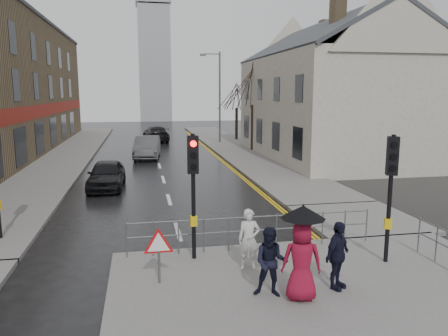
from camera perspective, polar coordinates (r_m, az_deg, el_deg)
name	(u,v)px	position (r m, az deg, el deg)	size (l,w,h in m)	color
ground	(188,266)	(12.02, -4.76, -12.67)	(120.00, 120.00, 0.00)	black
near_pavement	(354,319)	(9.72, 16.58, -18.33)	(10.00, 9.00, 0.14)	#605E5B
left_pavement	(68,153)	(34.76, -19.69, 1.80)	(4.00, 44.00, 0.14)	#605E5B
right_pavement	(232,146)	(37.12, 1.05, 2.85)	(4.00, 40.00, 0.14)	#605E5B
pavement_bridge_right	(358,219)	(16.62, 17.05, -6.40)	(4.00, 4.20, 0.14)	#605E5B
building_right_cream	(330,90)	(31.88, 13.64, 9.92)	(9.00, 16.40, 10.10)	beige
church_tower	(155,65)	(73.23, -9.07, 13.19)	(5.00, 5.00, 18.00)	#989BA1
traffic_signal_near_left	(193,175)	(11.52, -4.05, -0.87)	(0.28, 0.27, 3.40)	black
traffic_signal_near_right	(391,176)	(12.07, 20.99, -1.02)	(0.34, 0.33, 3.40)	black
guard_railing_front	(253,225)	(12.62, 3.80, -7.40)	(7.14, 0.04, 1.00)	#595B5E
warning_sign	(159,247)	(10.47, -8.54, -10.11)	(0.80, 0.07, 1.35)	#595B5E
street_lamp	(218,91)	(39.66, -0.82, 10.01)	(1.83, 0.25, 8.00)	#595B5E
tree_near	(253,85)	(34.16, 3.81, 10.74)	(2.40, 2.40, 6.58)	#2E2019
tree_far	(237,94)	(42.05, 1.67, 9.62)	(2.40, 2.40, 5.64)	#2E2019
pedestrian_a	(249,239)	(11.26, 3.28, -9.25)	(0.56, 0.37, 1.55)	silver
pedestrian_b	(271,262)	(9.84, 6.16, -12.13)	(0.76, 0.59, 1.56)	black
pedestrian_with_umbrella	(302,250)	(9.64, 10.15, -10.46)	(0.98, 0.96, 2.11)	maroon
pedestrian_d	(337,255)	(10.45, 14.60, -11.00)	(0.93, 0.39, 1.59)	black
car_parked	(107,175)	(21.80, -15.10, -0.84)	(1.61, 4.00, 1.36)	black
car_mid	(147,147)	(31.34, -10.01, 2.69)	(1.63, 4.67, 1.54)	#45464A
car_far	(156,134)	(41.97, -8.87, 4.44)	(2.02, 4.97, 1.44)	black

